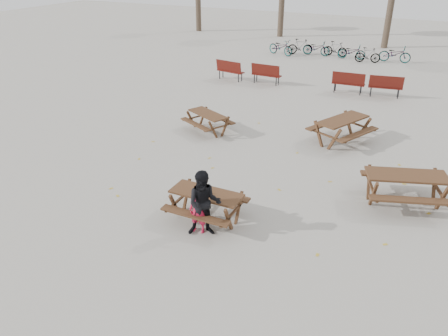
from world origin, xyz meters
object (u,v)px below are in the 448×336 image
at_px(adult, 204,204).
at_px(main_picnic_table, 206,199).
at_px(food_tray, 201,193).
at_px(child, 198,210).
at_px(soda_bottle, 202,192).
at_px(picnic_table_far, 342,131).
at_px(picnic_table_east, 404,189).
at_px(picnic_table_north, 208,122).

bearing_deg(adult, main_picnic_table, 87.23).
distance_m(food_tray, child, 0.51).
bearing_deg(soda_bottle, main_picnic_table, 63.95).
bearing_deg(adult, picnic_table_far, 50.03).
relative_size(main_picnic_table, food_tray, 10.00).
distance_m(picnic_table_east, picnic_table_north, 7.51).
bearing_deg(picnic_table_north, child, -38.15).
xyz_separation_m(soda_bottle, picnic_table_far, (2.01, 6.59, -0.41)).
bearing_deg(child, food_tray, 101.92).
xyz_separation_m(food_tray, adult, (0.35, -0.46, 0.04)).
height_order(soda_bottle, adult, adult).
bearing_deg(food_tray, main_picnic_table, 48.86).
distance_m(soda_bottle, picnic_table_east, 5.41).
xyz_separation_m(food_tray, soda_bottle, (0.04, -0.01, 0.05)).
bearing_deg(food_tray, picnic_table_far, 72.71).
distance_m(main_picnic_table, child, 0.56).
bearing_deg(child, main_picnic_table, 88.66).
bearing_deg(child, adult, -15.66).
xyz_separation_m(food_tray, picnic_table_far, (2.05, 6.58, -0.36)).
xyz_separation_m(soda_bottle, picnic_table_east, (4.44, 3.07, -0.40)).
bearing_deg(picnic_table_east, main_picnic_table, -164.87).
relative_size(food_tray, soda_bottle, 1.06).
relative_size(soda_bottle, picnic_table_east, 0.08).
height_order(food_tray, picnic_table_north, food_tray).
xyz_separation_m(main_picnic_table, picnic_table_east, (4.38, 2.95, -0.14)).
height_order(child, picnic_table_north, child).
xyz_separation_m(child, picnic_table_east, (4.30, 3.51, -0.17)).
bearing_deg(picnic_table_north, picnic_table_far, 40.01).
distance_m(main_picnic_table, picnic_table_north, 5.98).
height_order(child, picnic_table_far, child).
height_order(child, adult, adult).
height_order(food_tray, picnic_table_far, picnic_table_far).
distance_m(picnic_table_north, picnic_table_far, 4.85).
bearing_deg(food_tray, soda_bottle, -20.67).
bearing_deg(picnic_table_north, food_tray, -37.77).
bearing_deg(adult, child, 147.02).
height_order(main_picnic_table, soda_bottle, soda_bottle).
bearing_deg(adult, food_tray, 100.31).
distance_m(child, picnic_table_east, 5.55).
xyz_separation_m(adult, picnic_table_far, (1.70, 7.04, -0.40)).
bearing_deg(picnic_table_far, food_tray, -172.27).
height_order(child, picnic_table_east, child).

